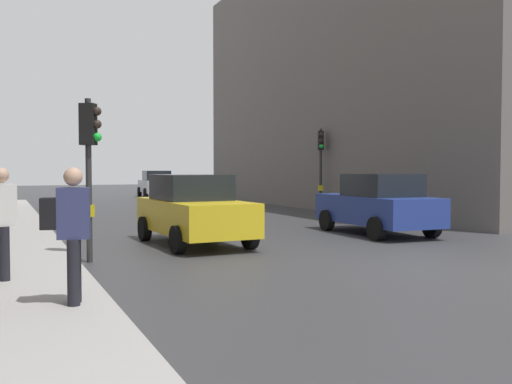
% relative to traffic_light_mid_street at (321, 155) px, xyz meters
% --- Properties ---
extents(ground_plane, '(120.00, 120.00, 0.00)m').
position_rel_traffic_light_mid_street_xyz_m(ground_plane, '(-5.62, -13.26, -2.52)').
color(ground_plane, '#38383A').
extents(building_facade_right, '(12.00, 24.34, 12.71)m').
position_rel_traffic_light_mid_street_xyz_m(building_facade_right, '(6.31, 2.52, 3.83)').
color(building_facade_right, slate).
rests_on(building_facade_right, ground).
extents(traffic_light_mid_street, '(0.34, 0.45, 3.65)m').
position_rel_traffic_light_mid_street_xyz_m(traffic_light_mid_street, '(0.00, 0.00, 0.00)').
color(traffic_light_mid_street, '#2D2D2D').
rests_on(traffic_light_mid_street, ground).
extents(traffic_light_near_right, '(0.44, 0.37, 3.33)m').
position_rel_traffic_light_mid_street_xyz_m(traffic_light_near_right, '(-11.23, -9.90, -0.22)').
color(traffic_light_near_right, '#2D2D2D').
rests_on(traffic_light_near_right, ground).
extents(car_silver_hatchback, '(2.27, 4.33, 1.76)m').
position_rel_traffic_light_mid_street_xyz_m(car_silver_hatchback, '(-3.32, 15.95, -1.64)').
color(car_silver_hatchback, '#BCBCC1').
rests_on(car_silver_hatchback, ground).
extents(car_yellow_taxi, '(2.16, 4.27, 1.76)m').
position_rel_traffic_light_mid_street_xyz_m(car_yellow_taxi, '(-8.45, -8.08, -1.64)').
color(car_yellow_taxi, yellow).
rests_on(car_yellow_taxi, ground).
extents(car_blue_van, '(2.15, 4.27, 1.76)m').
position_rel_traffic_light_mid_street_xyz_m(car_blue_van, '(-2.87, -8.15, -1.64)').
color(car_blue_van, navy).
rests_on(car_blue_van, ground).
extents(pedestrian_with_grey_backpack, '(0.64, 0.40, 1.77)m').
position_rel_traffic_light_mid_street_xyz_m(pedestrian_with_grey_backpack, '(-12.10, -14.24, -1.36)').
color(pedestrian_with_grey_backpack, black).
rests_on(pedestrian_with_grey_backpack, sidewalk_kerb).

